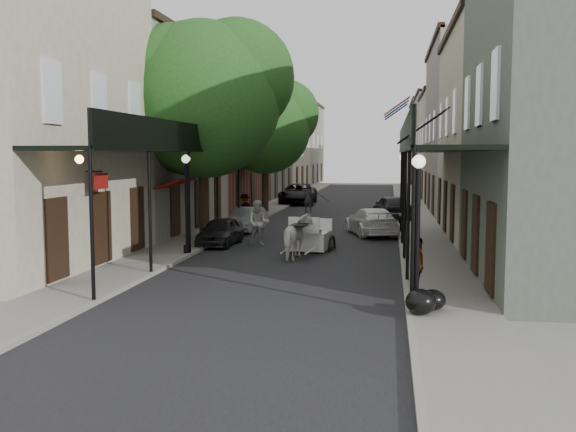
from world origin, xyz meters
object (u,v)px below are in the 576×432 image
at_px(car_left_mid, 247,220).
at_px(car_left_far, 298,194).
at_px(tree_near, 213,93).
at_px(car_left_near, 221,231).
at_px(tree_far, 271,124).
at_px(pedestrian_sidewalk_right, 417,266).
at_px(pedestrian_sidewalk_left, 245,208).
at_px(pedestrian_walking, 259,223).
at_px(horse, 298,237).
at_px(carriage, 313,223).
at_px(car_right_near, 371,222).
at_px(lamppost_right_far, 402,188).
at_px(car_right_far, 392,207).
at_px(lamppost_left, 187,202).
at_px(lamppost_right_near, 417,231).

distance_m(car_left_mid, car_left_far, 18.25).
bearing_deg(tree_near, car_left_near, -63.10).
xyz_separation_m(tree_far, pedestrian_sidewalk_right, (8.45, -24.31, -4.94)).
relative_size(pedestrian_sidewalk_left, car_left_mid, 0.44).
bearing_deg(pedestrian_walking, horse, -60.32).
xyz_separation_m(car_left_mid, car_left_far, (0.00, 18.25, 0.19)).
distance_m(carriage, car_right_near, 5.46).
bearing_deg(horse, pedestrian_sidewalk_left, -62.01).
bearing_deg(pedestrian_sidewalk_right, horse, 25.53).
xyz_separation_m(horse, pedestrian_sidewalk_left, (-4.48, 10.82, 0.10)).
bearing_deg(lamppost_right_far, horse, -108.12).
relative_size(pedestrian_walking, pedestrian_sidewalk_right, 1.23).
xyz_separation_m(pedestrian_walking, car_left_mid, (-1.60, 4.80, -0.36)).
distance_m(horse, car_right_near, 7.91).
height_order(tree_near, car_right_far, tree_near).
bearing_deg(tree_near, pedestrian_sidewalk_right, -50.85).
relative_size(tree_near, car_right_far, 2.21).
distance_m(tree_near, lamppost_left, 6.10).
bearing_deg(horse, lamppost_right_far, -102.65).
bearing_deg(horse, tree_near, -38.60).
xyz_separation_m(tree_near, lamppost_right_far, (8.30, 7.82, -4.44)).
bearing_deg(pedestrian_walking, car_left_mid, 104.48).
bearing_deg(car_left_far, car_left_mid, -92.46).
relative_size(horse, car_left_near, 0.56).
bearing_deg(car_left_near, lamppost_left, -97.83).
height_order(car_left_mid, car_right_far, car_right_far).
height_order(lamppost_right_near, car_right_near, lamppost_right_near).
relative_size(lamppost_left, pedestrian_sidewalk_left, 2.33).
relative_size(horse, pedestrian_walking, 1.01).
distance_m(horse, pedestrian_walking, 3.90).
relative_size(car_right_near, car_right_far, 1.03).
relative_size(horse, pedestrian_sidewalk_right, 1.24).
height_order(carriage, car_left_near, carriage).
height_order(car_left_near, car_left_far, car_left_far).
relative_size(tree_near, tree_far, 1.12).
relative_size(lamppost_right_far, pedestrian_sidewalk_left, 2.33).
xyz_separation_m(lamppost_right_far, car_left_far, (-7.70, 14.25, -1.26)).
height_order(lamppost_left, car_right_far, lamppost_left).
xyz_separation_m(lamppost_right_far, pedestrian_sidewalk_right, (0.10, -18.14, -1.15)).
bearing_deg(car_left_near, tree_near, 118.53).
bearing_deg(pedestrian_walking, pedestrian_sidewalk_right, -60.38).
bearing_deg(pedestrian_walking, car_right_near, 38.94).
bearing_deg(pedestrian_sidewalk_left, carriage, 77.68).
distance_m(tree_far, pedestrian_sidewalk_left, 8.89).
xyz_separation_m(lamppost_right_far, pedestrian_sidewalk_left, (-8.43, -1.22, -1.13)).
relative_size(tree_far, pedestrian_walking, 4.47).
bearing_deg(lamppost_right_near, car_left_mid, 115.70).
xyz_separation_m(tree_far, car_left_far, (0.65, 8.08, -5.04)).
bearing_deg(tree_far, lamppost_left, -89.54).
bearing_deg(pedestrian_sidewalk_right, pedestrian_sidewalk_left, 18.74).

